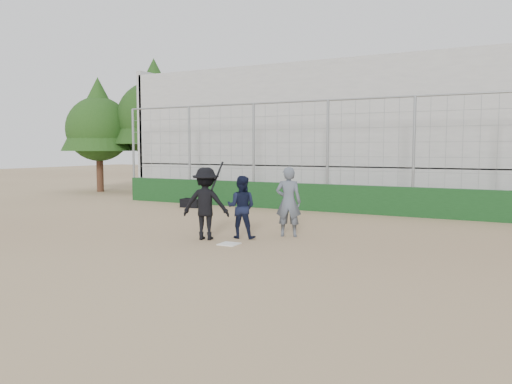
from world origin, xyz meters
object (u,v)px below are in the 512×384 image
at_px(catcher_crouched, 241,217).
at_px(equipment_bag, 190,203).
at_px(umpire, 288,205).
at_px(batter_at_plate, 206,203).

xyz_separation_m(catcher_crouched, equipment_bag, (-4.99, 4.92, -0.37)).
relative_size(catcher_crouched, umpire, 0.67).
bearing_deg(catcher_crouched, umpire, 39.95).
height_order(batter_at_plate, catcher_crouched, batter_at_plate).
bearing_deg(umpire, catcher_crouched, 24.59).
relative_size(batter_at_plate, equipment_bag, 2.48).
height_order(batter_at_plate, equipment_bag, batter_at_plate).
distance_m(batter_at_plate, equipment_bag, 6.96).
bearing_deg(batter_at_plate, catcher_crouched, 36.30).
relative_size(umpire, equipment_bag, 2.07).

